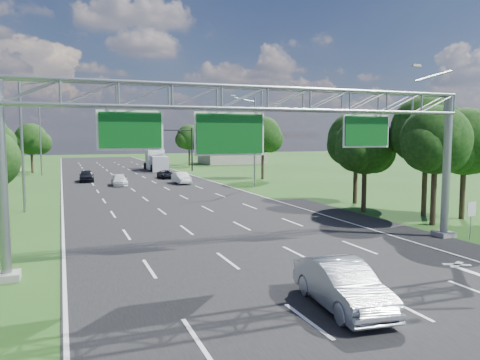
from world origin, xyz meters
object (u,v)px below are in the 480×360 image
sign_gantry (266,112)px  silver_sedan (342,285)px  box_truck (156,160)px  regulatory_sign (471,212)px  traffic_signal (170,139)px

sign_gantry → silver_sedan: size_ratio=4.94×
box_truck → regulatory_sign: bearing=-78.4°
sign_gantry → silver_sedan: (-0.48, -7.37, -6.11)m
traffic_signal → box_truck: bearing=109.3°
regulatory_sign → traffic_signal: 54.37m
silver_sedan → box_truck: (6.08, 64.79, 0.89)m
sign_gantry → box_truck: 57.92m
box_truck → sign_gantry: bearing=-90.3°
traffic_signal → silver_sedan: size_ratio=2.56×
sign_gantry → traffic_signal: (7.15, 53.00, -1.72)m
sign_gantry → traffic_signal: bearing=82.3°
silver_sedan → regulatory_sign: bearing=32.6°
regulatory_sign → silver_sedan: size_ratio=0.44×
regulatory_sign → box_truck: box_truck is taller
silver_sedan → box_truck: 65.08m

